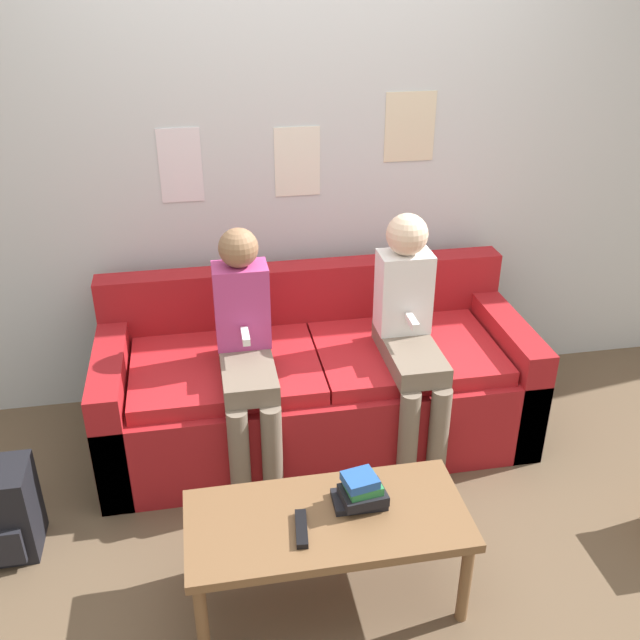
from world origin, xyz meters
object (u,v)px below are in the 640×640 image
couch (315,384)px  backpack (3,511)px  person_left (246,346)px  tv_remote (301,529)px  coffee_table (327,526)px  person_right (410,327)px

couch → backpack: couch is taller
person_left → backpack: bearing=-160.1°
tv_remote → coffee_table: bearing=34.2°
coffee_table → tv_remote: size_ratio=5.80×
couch → coffee_table: size_ratio=2.01×
couch → person_right: (0.40, -0.18, 0.37)m
couch → backpack: size_ratio=5.16×
coffee_table → person_left: bearing=103.6°
person_left → tv_remote: 0.93m
coffee_table → tv_remote: tv_remote is taller
person_right → couch: bearing=155.7°
coffee_table → person_right: size_ratio=0.88×
couch → tv_remote: bearing=-102.5°
coffee_table → tv_remote: 0.13m
person_left → backpack: person_left is taller
person_left → backpack: size_ratio=2.88×
person_right → backpack: (-1.76, -0.37, -0.46)m
person_right → backpack: bearing=-168.0°
backpack → tv_remote: bearing=-24.9°
couch → tv_remote: couch is taller
person_left → person_right: 0.74m
person_right → backpack: person_right is taller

